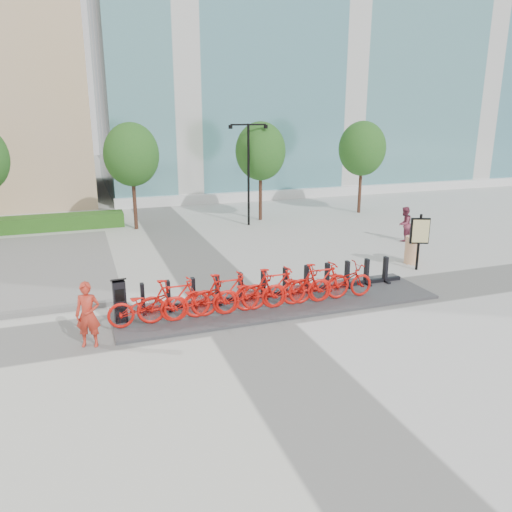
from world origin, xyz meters
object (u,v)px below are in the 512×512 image
object	(u,v)px
kiosk	(120,300)
worker_red	(88,315)
construction_barrel	(412,250)
bike_0	(147,305)
pedestrian	(404,224)
map_sign	(420,233)

from	to	relation	value
kiosk	worker_red	bearing A→B (deg)	-130.74
construction_barrel	worker_red	bearing A→B (deg)	-164.53
construction_barrel	kiosk	bearing A→B (deg)	-168.76
bike_0	kiosk	xyz separation A→B (m)	(-0.65, 0.43, 0.07)
pedestrian	construction_barrel	bearing A→B (deg)	30.39
kiosk	pedestrian	xyz separation A→B (m)	(12.67, 5.18, 0.08)
kiosk	pedestrian	world-z (taller)	pedestrian
bike_0	construction_barrel	world-z (taller)	bike_0
pedestrian	map_sign	world-z (taller)	map_sign
bike_0	map_sign	size ratio (longest dim) A/B	1.00
pedestrian	construction_barrel	size ratio (longest dim) A/B	1.47
map_sign	pedestrian	bearing A→B (deg)	83.14
construction_barrel	bike_0	bearing A→B (deg)	-165.78
pedestrian	kiosk	bearing A→B (deg)	-6.54
bike_0	construction_barrel	size ratio (longest dim) A/B	1.97
bike_0	map_sign	world-z (taller)	map_sign
pedestrian	map_sign	xyz separation A→B (m)	(-2.12, -3.77, 0.59)
pedestrian	map_sign	distance (m)	4.37
kiosk	map_sign	size ratio (longest dim) A/B	0.61
construction_barrel	map_sign	xyz separation A→B (m)	(-0.31, -0.75, 0.84)
bike_0	kiosk	distance (m)	0.78
worker_red	construction_barrel	world-z (taller)	worker_red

